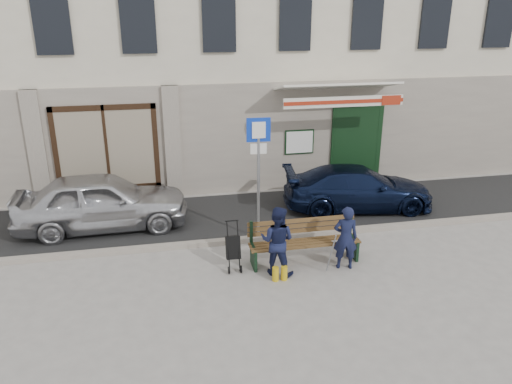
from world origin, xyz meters
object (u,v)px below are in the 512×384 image
object	(u,v)px
car_navy	(358,188)
parking_sign	(258,159)
man	(345,238)
woman	(277,241)
bench	(302,242)
stroller	(233,248)
car_silver	(102,201)

from	to	relation	value
car_navy	parking_sign	world-z (taller)	parking_sign
man	woman	bearing A→B (deg)	9.60
bench	woman	xyz separation A→B (m)	(-0.65, -0.37, 0.28)
man	stroller	distance (m)	2.35
parking_sign	car_silver	bearing A→B (deg)	161.61
car_silver	bench	xyz separation A→B (m)	(4.34, -2.72, -0.25)
car_silver	woman	distance (m)	4.81
man	stroller	xyz separation A→B (m)	(-2.30, 0.43, -0.23)
bench	man	distance (m)	0.93
parking_sign	woman	distance (m)	2.12
parking_sign	bench	world-z (taller)	parking_sign
car_silver	parking_sign	distance (m)	4.11
car_silver	man	distance (m)	6.02
car_silver	woman	size ratio (longest dim) A/B	2.81
man	woman	size ratio (longest dim) A/B	0.94
man	woman	world-z (taller)	woman
car_silver	woman	bearing A→B (deg)	-131.19
car_silver	parking_sign	world-z (taller)	parking_sign
car_navy	stroller	world-z (taller)	car_navy
car_silver	car_navy	size ratio (longest dim) A/B	1.03
parking_sign	stroller	bearing A→B (deg)	-119.19
car_navy	stroller	distance (m)	4.70
woman	stroller	distance (m)	0.97
parking_sign	man	world-z (taller)	parking_sign
stroller	car_navy	bearing A→B (deg)	35.56
car_silver	car_navy	distance (m)	6.70
stroller	car_silver	bearing A→B (deg)	137.16
car_silver	car_navy	world-z (taller)	car_silver
parking_sign	woman	world-z (taller)	parking_sign
car_navy	parking_sign	xyz separation A→B (m)	(-3.05, -1.33, 1.39)
car_silver	man	size ratio (longest dim) A/B	2.99
bench	man	xyz separation A→B (m)	(0.80, -0.42, 0.24)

